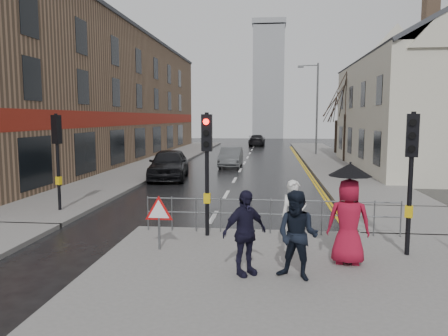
% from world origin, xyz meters
% --- Properties ---
extents(ground, '(120.00, 120.00, 0.00)m').
position_xyz_m(ground, '(0.00, 0.00, 0.00)').
color(ground, black).
rests_on(ground, ground).
extents(near_pavement, '(10.00, 9.00, 0.14)m').
position_xyz_m(near_pavement, '(3.00, -3.50, 0.07)').
color(near_pavement, '#605E5B').
rests_on(near_pavement, ground).
extents(left_pavement, '(4.00, 44.00, 0.14)m').
position_xyz_m(left_pavement, '(-6.50, 23.00, 0.07)').
color(left_pavement, '#605E5B').
rests_on(left_pavement, ground).
extents(right_pavement, '(4.00, 40.00, 0.14)m').
position_xyz_m(right_pavement, '(6.50, 25.00, 0.07)').
color(right_pavement, '#605E5B').
rests_on(right_pavement, ground).
extents(pavement_bridge_right, '(4.00, 4.20, 0.14)m').
position_xyz_m(pavement_bridge_right, '(6.50, 3.00, 0.07)').
color(pavement_bridge_right, '#605E5B').
rests_on(pavement_bridge_right, ground).
extents(building_left_terrace, '(8.00, 42.00, 10.00)m').
position_xyz_m(building_left_terrace, '(-12.00, 22.00, 5.00)').
color(building_left_terrace, '#8D6C51').
rests_on(building_left_terrace, ground).
extents(building_right_cream, '(9.00, 16.40, 10.10)m').
position_xyz_m(building_right_cream, '(12.00, 18.00, 4.78)').
color(building_right_cream, beige).
rests_on(building_right_cream, ground).
extents(church_tower, '(5.00, 5.00, 18.00)m').
position_xyz_m(church_tower, '(1.50, 62.00, 9.00)').
color(church_tower, gray).
rests_on(church_tower, ground).
extents(traffic_signal_near_left, '(0.28, 0.27, 3.40)m').
position_xyz_m(traffic_signal_near_left, '(0.20, 0.20, 2.46)').
color(traffic_signal_near_left, black).
rests_on(traffic_signal_near_left, near_pavement).
extents(traffic_signal_near_right, '(0.34, 0.33, 3.40)m').
position_xyz_m(traffic_signal_near_right, '(5.20, -1.00, 2.46)').
color(traffic_signal_near_right, black).
rests_on(traffic_signal_near_right, near_pavement).
extents(traffic_signal_far_left, '(0.34, 0.33, 3.40)m').
position_xyz_m(traffic_signal_far_left, '(-5.50, 3.00, 2.46)').
color(traffic_signal_far_left, black).
rests_on(traffic_signal_far_left, left_pavement).
extents(guard_railing_front, '(7.14, 0.04, 1.00)m').
position_xyz_m(guard_railing_front, '(1.95, 0.60, 0.86)').
color(guard_railing_front, '#595B5E').
rests_on(guard_railing_front, near_pavement).
extents(warning_sign, '(0.80, 0.07, 1.35)m').
position_xyz_m(warning_sign, '(-0.80, -1.21, 1.04)').
color(warning_sign, '#595B5E').
rests_on(warning_sign, near_pavement).
extents(street_lamp, '(1.83, 0.25, 8.00)m').
position_xyz_m(street_lamp, '(5.82, 28.00, 4.71)').
color(street_lamp, '#595B5E').
rests_on(street_lamp, right_pavement).
extents(tree_near, '(2.40, 2.40, 6.58)m').
position_xyz_m(tree_near, '(7.50, 22.00, 5.14)').
color(tree_near, '#31241B').
rests_on(tree_near, right_pavement).
extents(tree_far, '(2.40, 2.40, 5.64)m').
position_xyz_m(tree_far, '(8.00, 30.00, 4.42)').
color(tree_far, '#31241B').
rests_on(tree_far, right_pavement).
extents(pedestrian_a, '(0.71, 0.54, 1.75)m').
position_xyz_m(pedestrian_a, '(2.51, -0.96, 1.02)').
color(pedestrian_a, silver).
rests_on(pedestrian_a, near_pavement).
extents(pedestrian_b, '(1.08, 0.98, 1.81)m').
position_xyz_m(pedestrian_b, '(2.48, -2.87, 1.05)').
color(pedestrian_b, black).
rests_on(pedestrian_b, near_pavement).
extents(pedestrian_with_umbrella, '(1.00, 0.96, 2.27)m').
position_xyz_m(pedestrian_with_umbrella, '(3.67, -1.81, 1.32)').
color(pedestrian_with_umbrella, maroon).
rests_on(pedestrian_with_umbrella, near_pavement).
extents(pedestrian_d, '(1.10, 0.98, 1.79)m').
position_xyz_m(pedestrian_d, '(1.41, -2.73, 1.03)').
color(pedestrian_d, black).
rests_on(pedestrian_d, near_pavement).
extents(car_parked, '(2.54, 5.12, 1.68)m').
position_xyz_m(car_parked, '(-3.66, 12.00, 0.84)').
color(car_parked, black).
rests_on(car_parked, ground).
extents(car_mid, '(1.44, 4.08, 1.34)m').
position_xyz_m(car_mid, '(-0.77, 18.39, 0.67)').
color(car_mid, '#47494C').
rests_on(car_mid, ground).
extents(car_far, '(1.97, 4.66, 1.34)m').
position_xyz_m(car_far, '(0.31, 41.21, 0.67)').
color(car_far, black).
rests_on(car_far, ground).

